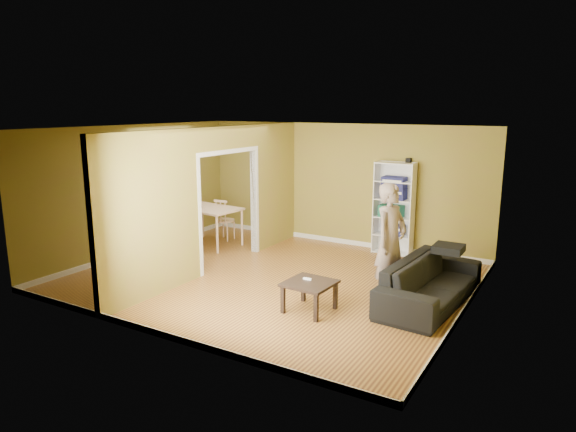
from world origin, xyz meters
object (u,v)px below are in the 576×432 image
object	(u,v)px
person	(391,231)
coffee_table	(310,286)
dining_table	(209,211)
chair_far	(225,219)
chair_near	(192,230)
bookshelf	(395,208)
sofa	(431,276)
chair_left	(183,220)

from	to	relation	value
person	coffee_table	bearing A→B (deg)	160.28
dining_table	chair_far	world-z (taller)	chair_far
coffee_table	chair_near	distance (m)	3.93
bookshelf	chair_far	distance (m)	3.76
dining_table	chair_far	xyz separation A→B (m)	(0.02, 0.53, -0.27)
bookshelf	sofa	bearing A→B (deg)	-59.38
chair_near	chair_far	xyz separation A→B (m)	(0.01, 1.11, 0.01)
sofa	chair_near	world-z (taller)	chair_near
dining_table	chair_left	world-z (taller)	chair_left
person	chair_left	xyz separation A→B (m)	(-5.09, 0.93, -0.58)
bookshelf	chair_far	world-z (taller)	bookshelf
coffee_table	chair_left	bearing A→B (deg)	153.97
bookshelf	dining_table	distance (m)	3.92
chair_near	chair_left	bearing A→B (deg)	159.22
bookshelf	chair_near	distance (m)	4.18
chair_left	person	bearing A→B (deg)	69.97
chair_near	bookshelf	bearing A→B (deg)	44.83
chair_far	bookshelf	bearing A→B (deg)	-171.10
person	coffee_table	size ratio (longest dim) A/B	3.16
dining_table	chair_near	distance (m)	0.64
coffee_table	chair_far	xyz separation A→B (m)	(-3.59, 2.69, 0.09)
dining_table	bookshelf	bearing A→B (deg)	21.20
sofa	dining_table	xyz separation A→B (m)	(-5.06, 0.97, 0.30)
coffee_table	chair_left	size ratio (longest dim) A/B	0.70
person	dining_table	world-z (taller)	person
person	chair_left	distance (m)	5.20
sofa	dining_table	size ratio (longest dim) A/B	1.78
sofa	chair_far	xyz separation A→B (m)	(-5.04, 1.50, 0.02)
bookshelf	dining_table	size ratio (longest dim) A/B	1.43
chair_far	chair_left	bearing A→B (deg)	35.09
chair_far	sofa	bearing A→B (deg)	158.62
chair_left	chair_far	world-z (taller)	chair_left
dining_table	chair_far	bearing A→B (deg)	87.74
chair_left	chair_far	distance (m)	0.92
sofa	dining_table	world-z (taller)	sofa
bookshelf	person	bearing A→B (deg)	-72.50
sofa	bookshelf	xyz separation A→B (m)	(-1.41, 2.38, 0.49)
chair_near	person	bearing A→B (deg)	10.78
bookshelf	coffee_table	distance (m)	3.62
bookshelf	coffee_table	world-z (taller)	bookshelf
person	coffee_table	world-z (taller)	person
bookshelf	chair_near	bearing A→B (deg)	-151.26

